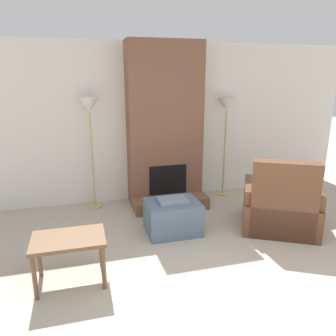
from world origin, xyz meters
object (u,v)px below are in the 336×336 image
object	(u,v)px
floor_lamp_left	(89,112)
armchair	(280,208)
floor_lamp_right	(227,111)
ottoman	(173,217)
side_table	(69,244)

from	to	relation	value
floor_lamp_left	armchair	bearing A→B (deg)	-31.69
floor_lamp_right	armchair	bearing A→B (deg)	-83.55
ottoman	floor_lamp_right	xyz separation A→B (m)	(1.28, 1.19, 1.28)
armchair	floor_lamp_left	xyz separation A→B (m)	(-2.43, 1.50, 1.24)
floor_lamp_left	floor_lamp_right	world-z (taller)	floor_lamp_left
floor_lamp_left	floor_lamp_right	size ratio (longest dim) A/B	1.03
floor_lamp_left	floor_lamp_right	xyz separation A→B (m)	(2.26, 0.00, -0.05)
side_table	floor_lamp_left	bearing A→B (deg)	80.21
ottoman	side_table	distance (m)	1.57
floor_lamp_left	side_table	bearing A→B (deg)	-99.79
ottoman	floor_lamp_left	size ratio (longest dim) A/B	0.40
armchair	floor_lamp_right	size ratio (longest dim) A/B	0.75
armchair	floor_lamp_left	bearing A→B (deg)	-3.47
ottoman	floor_lamp_right	world-z (taller)	floor_lamp_right
ottoman	armchair	world-z (taller)	armchair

